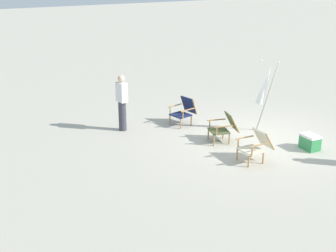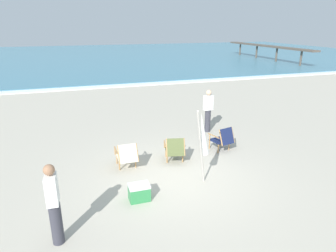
# 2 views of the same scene
# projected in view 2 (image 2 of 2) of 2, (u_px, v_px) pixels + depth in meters

# --- Properties ---
(ground_plane) EXTENTS (80.00, 80.00, 0.00)m
(ground_plane) POSITION_uv_depth(u_px,v_px,m) (180.00, 177.00, 8.10)
(ground_plane) COLOR #B7AF9E
(sea) EXTENTS (80.00, 40.00, 0.10)m
(sea) POSITION_uv_depth(u_px,v_px,m) (89.00, 56.00, 38.06)
(sea) COLOR teal
(sea) RESTS_ON ground
(surf_band) EXTENTS (80.00, 1.10, 0.06)m
(surf_band) POSITION_uv_depth(u_px,v_px,m) (111.00, 86.00, 19.83)
(surf_band) COLOR white
(surf_band) RESTS_ON ground
(beach_chair_back_right) EXTENTS (0.60, 0.78, 0.77)m
(beach_chair_back_right) POSITION_uv_depth(u_px,v_px,m) (127.00, 155.00, 8.47)
(beach_chair_back_right) COLOR beige
(beach_chair_back_right) RESTS_ON ground
(beach_chair_mid_center) EXTENTS (0.73, 0.85, 0.79)m
(beach_chair_mid_center) POSITION_uv_depth(u_px,v_px,m) (175.00, 149.00, 8.87)
(beach_chair_mid_center) COLOR #515B33
(beach_chair_mid_center) RESTS_ON ground
(beach_chair_far_center) EXTENTS (0.72, 0.81, 0.81)m
(beach_chair_far_center) POSITION_uv_depth(u_px,v_px,m) (223.00, 138.00, 9.64)
(beach_chair_far_center) COLOR #19234C
(beach_chair_far_center) RESTS_ON ground
(umbrella_furled_white) EXTENTS (0.55, 0.48, 2.07)m
(umbrella_furled_white) POSITION_uv_depth(u_px,v_px,m) (203.00, 135.00, 7.33)
(umbrella_furled_white) COLOR #B7B2A8
(umbrella_furled_white) RESTS_ON ground
(person_near_chairs) EXTENTS (0.22, 0.35, 1.63)m
(person_near_chairs) POSITION_uv_depth(u_px,v_px,m) (54.00, 204.00, 5.41)
(person_near_chairs) COLOR #383842
(person_near_chairs) RESTS_ON ground
(person_by_waterline) EXTENTS (0.37, 0.26, 1.63)m
(person_by_waterline) POSITION_uv_depth(u_px,v_px,m) (208.00, 110.00, 11.27)
(person_by_waterline) COLOR #383842
(person_by_waterline) RESTS_ON ground
(cooler_box) EXTENTS (0.49, 0.35, 0.40)m
(cooler_box) POSITION_uv_depth(u_px,v_px,m) (139.00, 192.00, 6.99)
(cooler_box) COLOR #338C4C
(cooler_box) RESTS_ON ground
(pier_distant) EXTENTS (0.90, 14.67, 1.67)m
(pier_distant) POSITION_uv_depth(u_px,v_px,m) (267.00, 47.00, 33.34)
(pier_distant) COLOR brown
(pier_distant) RESTS_ON ground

